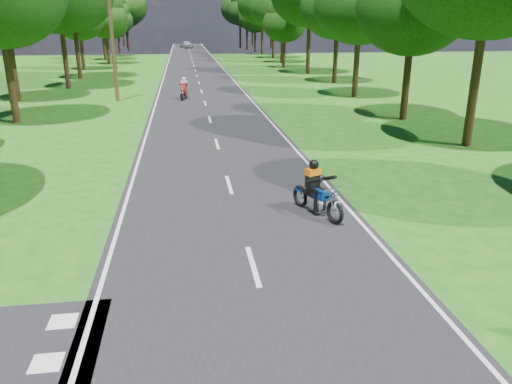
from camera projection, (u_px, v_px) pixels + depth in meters
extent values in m
plane|color=#185814|center=(267.00, 315.00, 9.48)|extent=(160.00, 160.00, 0.00)
cube|color=black|center=(195.00, 70.00, 56.28)|extent=(7.00, 140.00, 0.02)
cube|color=silver|center=(253.00, 266.00, 11.34)|extent=(0.12, 2.00, 0.01)
cube|color=silver|center=(229.00, 185.00, 16.96)|extent=(0.12, 2.00, 0.01)
cube|color=silver|center=(217.00, 144.00, 22.57)|extent=(0.12, 2.00, 0.01)
cube|color=silver|center=(210.00, 119.00, 28.19)|extent=(0.12, 2.00, 0.01)
cube|color=silver|center=(205.00, 103.00, 33.81)|extent=(0.12, 2.00, 0.01)
cube|color=silver|center=(201.00, 91.00, 39.43)|extent=(0.12, 2.00, 0.01)
cube|color=silver|center=(199.00, 83.00, 45.04)|extent=(0.12, 2.00, 0.01)
cube|color=silver|center=(197.00, 76.00, 50.66)|extent=(0.12, 2.00, 0.01)
cube|color=silver|center=(195.00, 70.00, 56.28)|extent=(0.12, 2.00, 0.01)
cube|color=silver|center=(194.00, 66.00, 61.90)|extent=(0.12, 2.00, 0.01)
cube|color=silver|center=(193.00, 62.00, 67.51)|extent=(0.12, 2.00, 0.01)
cube|color=silver|center=(192.00, 59.00, 73.13)|extent=(0.12, 2.00, 0.01)
cube|color=silver|center=(191.00, 56.00, 78.75)|extent=(0.12, 2.00, 0.01)
cube|color=silver|center=(190.00, 54.00, 84.36)|extent=(0.12, 2.00, 0.01)
cube|color=silver|center=(190.00, 52.00, 89.98)|extent=(0.12, 2.00, 0.01)
cube|color=silver|center=(189.00, 50.00, 95.60)|extent=(0.12, 2.00, 0.01)
cube|color=silver|center=(189.00, 48.00, 101.22)|extent=(0.12, 2.00, 0.01)
cube|color=silver|center=(188.00, 47.00, 106.83)|extent=(0.12, 2.00, 0.01)
cube|color=silver|center=(188.00, 46.00, 112.45)|extent=(0.12, 2.00, 0.01)
cube|color=silver|center=(188.00, 45.00, 118.07)|extent=(0.12, 2.00, 0.01)
cube|color=silver|center=(166.00, 71.00, 55.84)|extent=(0.10, 140.00, 0.01)
cube|color=silver|center=(224.00, 70.00, 56.72)|extent=(0.10, 140.00, 0.01)
cube|color=silver|center=(46.00, 363.00, 8.12)|extent=(0.50, 0.50, 0.01)
cube|color=silver|center=(63.00, 321.00, 9.24)|extent=(0.50, 0.50, 0.01)
cylinder|color=black|center=(11.00, 86.00, 26.86)|extent=(0.40, 0.40, 3.91)
cylinder|color=black|center=(14.00, 73.00, 34.45)|extent=(0.40, 0.40, 3.79)
ellipsoid|color=black|center=(3.00, 1.00, 32.93)|extent=(6.64, 6.64, 5.64)
cylinder|color=black|center=(66.00, 62.00, 40.65)|extent=(0.40, 0.40, 4.32)
cylinder|color=black|center=(78.00, 55.00, 47.60)|extent=(0.40, 0.40, 4.40)
cylinder|color=black|center=(83.00, 55.00, 56.68)|extent=(0.40, 0.40, 3.20)
ellipsoid|color=black|center=(79.00, 19.00, 55.40)|extent=(5.60, 5.60, 4.76)
ellipsoid|color=black|center=(77.00, 4.00, 54.89)|extent=(4.80, 4.80, 4.08)
cylinder|color=black|center=(108.00, 51.00, 63.83)|extent=(0.40, 0.40, 3.22)
ellipsoid|color=black|center=(105.00, 19.00, 62.54)|extent=(5.64, 5.64, 4.79)
ellipsoid|color=black|center=(104.00, 5.00, 62.03)|extent=(4.83, 4.83, 4.11)
cylinder|color=black|center=(104.00, 47.00, 70.82)|extent=(0.40, 0.40, 3.61)
ellipsoid|color=black|center=(101.00, 14.00, 69.38)|extent=(6.31, 6.31, 5.37)
ellipsoid|color=black|center=(100.00, 0.00, 68.81)|extent=(5.41, 5.41, 4.60)
cylinder|color=black|center=(114.00, 48.00, 78.35)|extent=(0.40, 0.40, 2.67)
ellipsoid|color=black|center=(112.00, 26.00, 77.28)|extent=(4.67, 4.67, 3.97)
ellipsoid|color=black|center=(111.00, 17.00, 76.86)|extent=(4.00, 4.00, 3.40)
ellipsoid|color=black|center=(111.00, 8.00, 76.44)|extent=(3.00, 3.00, 2.55)
cylinder|color=black|center=(119.00, 44.00, 86.83)|extent=(0.40, 0.40, 3.09)
ellipsoid|color=black|center=(117.00, 21.00, 85.59)|extent=(5.40, 5.40, 4.59)
ellipsoid|color=black|center=(116.00, 11.00, 85.10)|extent=(4.63, 4.63, 3.93)
ellipsoid|color=black|center=(116.00, 2.00, 84.61)|extent=(3.47, 3.47, 2.95)
cylinder|color=black|center=(128.00, 38.00, 92.83)|extent=(0.40, 0.40, 4.48)
ellipsoid|color=black|center=(126.00, 7.00, 91.03)|extent=(7.84, 7.84, 6.66)
cylinder|color=black|center=(127.00, 38.00, 101.15)|extent=(0.40, 0.40, 4.09)
ellipsoid|color=black|center=(125.00, 12.00, 99.51)|extent=(7.16, 7.16, 6.09)
ellipsoid|color=black|center=(124.00, 1.00, 98.86)|extent=(6.14, 6.14, 5.22)
cylinder|color=black|center=(473.00, 94.00, 21.64)|extent=(0.40, 0.40, 4.56)
cylinder|color=black|center=(406.00, 88.00, 27.87)|extent=(0.40, 0.40, 3.49)
ellipsoid|color=black|center=(414.00, 6.00, 26.47)|extent=(6.12, 6.12, 5.20)
cylinder|color=black|center=(356.00, 71.00, 36.18)|extent=(0.40, 0.40, 3.69)
ellipsoid|color=black|center=(360.00, 4.00, 34.70)|extent=(6.46, 6.46, 5.49)
cylinder|color=black|center=(335.00, 61.00, 44.59)|extent=(0.40, 0.40, 3.74)
ellipsoid|color=black|center=(338.00, 7.00, 43.09)|extent=(6.55, 6.55, 5.57)
cylinder|color=black|center=(308.00, 51.00, 52.16)|extent=(0.40, 0.40, 4.64)
cylinder|color=black|center=(284.00, 55.00, 59.02)|extent=(0.40, 0.40, 2.91)
ellipsoid|color=black|center=(284.00, 23.00, 57.86)|extent=(5.09, 5.09, 4.33)
ellipsoid|color=black|center=(285.00, 10.00, 57.40)|extent=(4.36, 4.36, 3.71)
cylinder|color=black|center=(282.00, 48.00, 66.03)|extent=(0.40, 0.40, 3.88)
ellipsoid|color=black|center=(283.00, 9.00, 64.48)|extent=(6.78, 6.78, 5.77)
cylinder|color=black|center=(273.00, 44.00, 73.96)|extent=(0.40, 0.40, 4.18)
ellipsoid|color=black|center=(274.00, 7.00, 72.29)|extent=(7.31, 7.31, 6.21)
cylinder|color=black|center=(262.00, 40.00, 82.23)|extent=(0.40, 0.40, 4.63)
ellipsoid|color=black|center=(262.00, 3.00, 80.38)|extent=(8.11, 8.11, 6.89)
cylinder|color=black|center=(255.00, 42.00, 89.25)|extent=(0.40, 0.40, 3.36)
ellipsoid|color=black|center=(255.00, 18.00, 87.90)|extent=(5.88, 5.88, 5.00)
ellipsoid|color=black|center=(255.00, 8.00, 87.37)|extent=(5.04, 5.04, 4.29)
cylinder|color=black|center=(247.00, 39.00, 95.82)|extent=(0.40, 0.40, 4.09)
ellipsoid|color=black|center=(247.00, 11.00, 94.19)|extent=(7.15, 7.15, 6.08)
ellipsoid|color=black|center=(247.00, 0.00, 93.54)|extent=(6.13, 6.13, 5.21)
cylinder|color=black|center=(240.00, 37.00, 102.96)|extent=(0.40, 0.40, 4.48)
ellipsoid|color=black|center=(240.00, 8.00, 101.17)|extent=(7.84, 7.84, 6.66)
cylinder|color=black|center=(124.00, 37.00, 109.96)|extent=(0.40, 0.40, 3.84)
ellipsoid|color=black|center=(122.00, 14.00, 108.42)|extent=(6.72, 6.72, 5.71)
ellipsoid|color=black|center=(121.00, 5.00, 107.81)|extent=(5.76, 5.76, 4.90)
cylinder|color=black|center=(253.00, 36.00, 115.67)|extent=(0.40, 0.40, 4.16)
ellipsoid|color=black|center=(252.00, 12.00, 114.00)|extent=(7.28, 7.28, 6.19)
ellipsoid|color=black|center=(252.00, 3.00, 113.34)|extent=(6.24, 6.24, 5.30)
cylinder|color=black|center=(105.00, 40.00, 95.70)|extent=(0.40, 0.40, 3.52)
ellipsoid|color=black|center=(102.00, 17.00, 94.29)|extent=(6.16, 6.16, 5.24)
ellipsoid|color=black|center=(102.00, 7.00, 93.73)|extent=(5.28, 5.28, 4.49)
cylinder|color=black|center=(271.00, 37.00, 102.78)|extent=(0.40, 0.40, 4.48)
ellipsoid|color=black|center=(272.00, 8.00, 100.98)|extent=(7.84, 7.84, 6.66)
cylinder|color=#382616|center=(112.00, 41.00, 33.59)|extent=(0.26, 0.26, 8.00)
imported|color=#B7B9BF|center=(186.00, 44.00, 102.14)|extent=(2.96, 4.67, 1.48)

